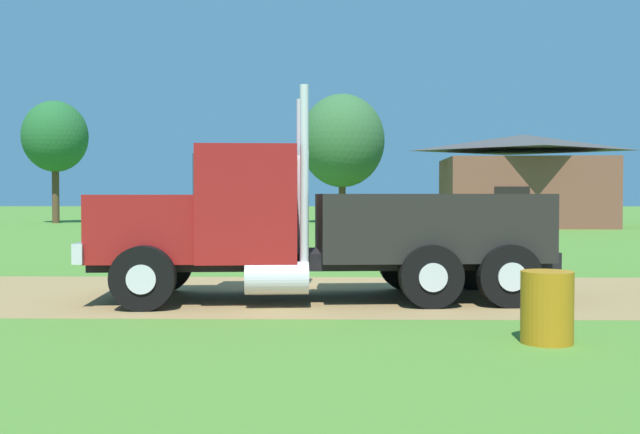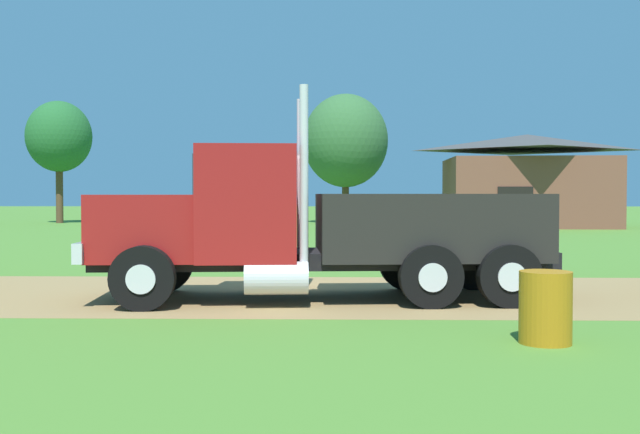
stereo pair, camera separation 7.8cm
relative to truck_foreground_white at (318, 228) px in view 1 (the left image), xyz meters
The scene contains 7 objects.
ground_plane 1.44m from the truck_foreground_white, 122.90° to the left, with size 200.00×200.00×0.00m, color #4E7F2C.
dirt_track 1.44m from the truck_foreground_white, 122.90° to the left, with size 120.00×5.47×0.01m, color #977949.
truck_foreground_white is the anchor object (origin of this frame).
steel_barrel 4.76m from the truck_foreground_white, 52.74° to the right, with size 0.63×0.63×0.87m, color #B27214.
shed_building 31.03m from the truck_foreground_white, 69.52° to the left, with size 9.27×7.06×5.12m.
tree_left 38.08m from the truck_foreground_white, 116.93° to the left, with size 4.03×4.03×7.65m.
tree_mid 34.38m from the truck_foreground_white, 88.63° to the left, with size 5.30×5.30×8.08m.
Camera 1 is at (0.69, -13.37, 1.79)m, focal length 41.96 mm.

